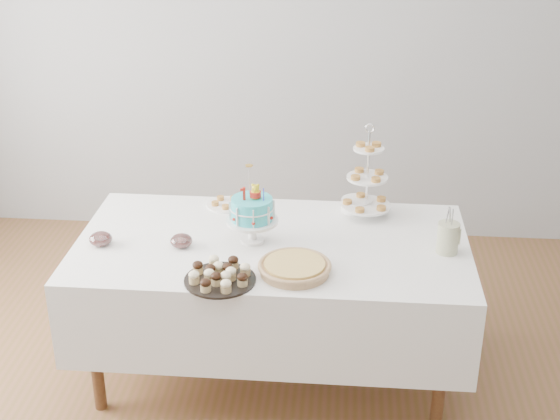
# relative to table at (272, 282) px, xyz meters

# --- Properties ---
(floor) EXTENTS (5.00, 5.00, 0.00)m
(floor) POSITION_rel_table_xyz_m (0.00, -0.30, -0.54)
(floor) COLOR brown
(floor) RESTS_ON ground
(walls) EXTENTS (5.04, 4.04, 2.70)m
(walls) POSITION_rel_table_xyz_m (0.00, -0.30, 0.81)
(walls) COLOR #A6A9AC
(walls) RESTS_ON floor
(table) EXTENTS (1.92, 1.02, 0.77)m
(table) POSITION_rel_table_xyz_m (0.00, 0.00, 0.00)
(table) COLOR silver
(table) RESTS_ON floor
(birthday_cake) EXTENTS (0.25, 0.25, 0.39)m
(birthday_cake) POSITION_rel_table_xyz_m (-0.10, -0.00, 0.33)
(birthday_cake) COLOR white
(birthday_cake) RESTS_ON table
(cupcake_tray) EXTENTS (0.32, 0.32, 0.07)m
(cupcake_tray) POSITION_rel_table_xyz_m (-0.19, -0.40, 0.26)
(cupcake_tray) COLOR black
(cupcake_tray) RESTS_ON table
(pie) EXTENTS (0.33, 0.33, 0.05)m
(pie) POSITION_rel_table_xyz_m (0.13, -0.30, 0.26)
(pie) COLOR #A58359
(pie) RESTS_ON table
(tiered_stand) EXTENTS (0.26, 0.26, 0.50)m
(tiered_stand) POSITION_rel_table_xyz_m (0.46, 0.35, 0.44)
(tiered_stand) COLOR silver
(tiered_stand) RESTS_ON table
(plate_stack) EXTENTS (0.17, 0.17, 0.06)m
(plate_stack) POSITION_rel_table_xyz_m (0.41, 0.40, 0.26)
(plate_stack) COLOR white
(plate_stack) RESTS_ON table
(pastry_plate) EXTENTS (0.21, 0.21, 0.03)m
(pastry_plate) POSITION_rel_table_xyz_m (-0.29, 0.40, 0.24)
(pastry_plate) COLOR white
(pastry_plate) RESTS_ON table
(jam_bowl_a) EXTENTS (0.11, 0.11, 0.07)m
(jam_bowl_a) POSITION_rel_table_xyz_m (-0.82, -0.10, 0.26)
(jam_bowl_a) COLOR silver
(jam_bowl_a) RESTS_ON table
(jam_bowl_b) EXTENTS (0.11, 0.11, 0.06)m
(jam_bowl_b) POSITION_rel_table_xyz_m (-0.43, -0.09, 0.26)
(jam_bowl_b) COLOR silver
(jam_bowl_b) RESTS_ON table
(utensil_pitcher) EXTENTS (0.11, 0.10, 0.23)m
(utensil_pitcher) POSITION_rel_table_xyz_m (0.84, -0.04, 0.31)
(utensil_pitcher) COLOR beige
(utensil_pitcher) RESTS_ON table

